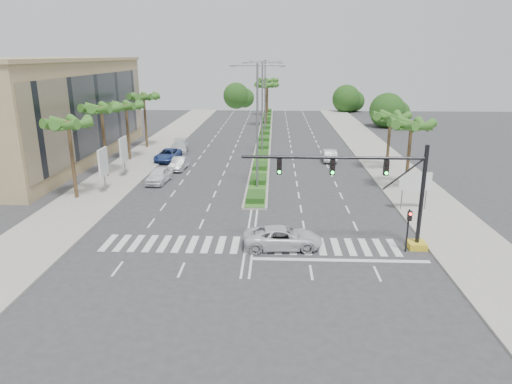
{
  "coord_description": "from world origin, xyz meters",
  "views": [
    {
      "loc": [
        1.68,
        -29.33,
        12.75
      ],
      "look_at": [
        0.33,
        2.95,
        3.0
      ],
      "focal_mm": 32.0,
      "sensor_mm": 36.0,
      "label": 1
    }
  ],
  "objects_px": {
    "car_parked_c": "(168,155)",
    "car_crossing": "(283,238)",
    "car_parked_a": "(159,175)",
    "car_parked_b": "(179,163)",
    "car_right": "(329,155)",
    "car_parked_d": "(179,147)"
  },
  "relations": [
    {
      "from": "car_parked_d",
      "to": "car_parked_b",
      "type": "bearing_deg",
      "value": -84.19
    },
    {
      "from": "car_parked_b",
      "to": "car_crossing",
      "type": "xyz_separation_m",
      "value": [
        11.63,
        -21.89,
        0.04
      ]
    },
    {
      "from": "car_parked_a",
      "to": "car_right",
      "type": "xyz_separation_m",
      "value": [
        18.76,
        10.91,
        -0.01
      ]
    },
    {
      "from": "car_parked_b",
      "to": "car_parked_c",
      "type": "relative_size",
      "value": 0.81
    },
    {
      "from": "car_parked_a",
      "to": "car_parked_b",
      "type": "distance_m",
      "value": 5.8
    },
    {
      "from": "car_right",
      "to": "car_parked_a",
      "type": "bearing_deg",
      "value": 31.74
    },
    {
      "from": "car_parked_b",
      "to": "car_right",
      "type": "height_order",
      "value": "car_right"
    },
    {
      "from": "car_parked_c",
      "to": "car_right",
      "type": "relative_size",
      "value": 1.13
    },
    {
      "from": "car_parked_b",
      "to": "car_parked_d",
      "type": "xyz_separation_m",
      "value": [
        -1.85,
        9.09,
        0.1
      ]
    },
    {
      "from": "car_parked_a",
      "to": "car_parked_d",
      "type": "xyz_separation_m",
      "value": [
        -0.91,
        14.82,
        0.03
      ]
    },
    {
      "from": "car_crossing",
      "to": "car_parked_a",
      "type": "bearing_deg",
      "value": 33.74
    },
    {
      "from": "car_parked_c",
      "to": "car_crossing",
      "type": "relative_size",
      "value": 0.99
    },
    {
      "from": "car_parked_a",
      "to": "car_crossing",
      "type": "distance_m",
      "value": 20.48
    },
    {
      "from": "car_parked_b",
      "to": "car_parked_c",
      "type": "bearing_deg",
      "value": 121.84
    },
    {
      "from": "car_parked_b",
      "to": "car_right",
      "type": "bearing_deg",
      "value": 19.87
    },
    {
      "from": "car_crossing",
      "to": "car_right",
      "type": "xyz_separation_m",
      "value": [
        6.2,
        27.07,
        0.02
      ]
    },
    {
      "from": "car_parked_d",
      "to": "car_crossing",
      "type": "height_order",
      "value": "car_parked_d"
    },
    {
      "from": "car_parked_b",
      "to": "car_parked_d",
      "type": "distance_m",
      "value": 9.28
    },
    {
      "from": "car_parked_d",
      "to": "car_right",
      "type": "xyz_separation_m",
      "value": [
        19.67,
        -3.91,
        -0.04
      ]
    },
    {
      "from": "car_crossing",
      "to": "car_right",
      "type": "relative_size",
      "value": 1.15
    },
    {
      "from": "car_parked_d",
      "to": "car_parked_c",
      "type": "bearing_deg",
      "value": -101.53
    },
    {
      "from": "car_parked_a",
      "to": "car_parked_c",
      "type": "bearing_deg",
      "value": 103.24
    }
  ]
}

